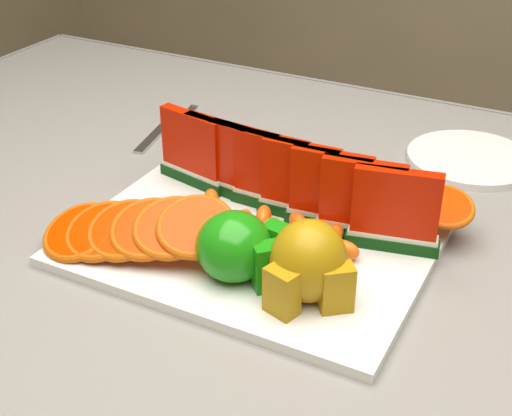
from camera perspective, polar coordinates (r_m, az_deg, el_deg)
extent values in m
cube|color=#462A18|center=(0.87, 0.94, -3.37)|extent=(1.40, 0.90, 0.03)
cube|color=#462A18|center=(1.65, -13.09, -1.75)|extent=(0.06, 0.06, 0.72)
cube|color=gray|center=(0.85, 0.95, -2.31)|extent=(1.52, 1.02, 0.01)
cube|color=gray|center=(1.32, 10.94, 4.91)|extent=(1.52, 0.01, 0.20)
cube|color=silver|center=(0.83, -0.31, -2.72)|extent=(0.40, 0.30, 0.01)
ellipsoid|color=#357A17|center=(0.75, -1.78, -3.08)|extent=(0.10, 0.10, 0.08)
cube|color=#357A17|center=(0.73, 1.14, -4.76)|extent=(0.04, 0.04, 0.06)
cube|color=beige|center=(0.73, 1.56, -4.88)|extent=(0.03, 0.03, 0.05)
cube|color=#357A17|center=(0.76, 1.85, -3.27)|extent=(0.04, 0.03, 0.06)
cube|color=beige|center=(0.76, 2.26, -3.38)|extent=(0.03, 0.01, 0.05)
ellipsoid|color=#AC9114|center=(0.72, 4.22, -4.24)|extent=(0.08, 0.08, 0.09)
cube|color=#AC9114|center=(0.70, 2.08, -6.77)|extent=(0.04, 0.03, 0.05)
cube|color=#AC9114|center=(0.71, 6.45, -6.45)|extent=(0.04, 0.04, 0.05)
cylinder|color=silver|center=(1.06, 16.81, 3.80)|extent=(0.23, 0.23, 0.01)
cube|color=silver|center=(1.12, -7.68, 6.20)|extent=(0.05, 0.17, 0.00)
cube|color=silver|center=(1.19, -5.44, 7.81)|extent=(0.01, 0.04, 0.00)
cube|color=silver|center=(1.19, -5.23, 7.77)|extent=(0.01, 0.04, 0.00)
cube|color=silver|center=(1.19, -5.03, 7.73)|extent=(0.01, 0.04, 0.00)
cube|color=#104016|center=(0.94, -5.00, 2.42)|extent=(0.11, 0.04, 0.01)
cube|color=silver|center=(0.93, -5.03, 2.96)|extent=(0.10, 0.04, 0.01)
cube|color=red|center=(0.92, -5.14, 5.29)|extent=(0.10, 0.04, 0.08)
cube|color=#104016|center=(0.92, -3.02, 1.77)|extent=(0.11, 0.04, 0.01)
cube|color=silver|center=(0.91, -3.03, 2.33)|extent=(0.10, 0.03, 0.01)
cube|color=red|center=(0.89, -3.11, 4.70)|extent=(0.10, 0.03, 0.08)
cube|color=#104016|center=(0.90, -0.94, 1.10)|extent=(0.11, 0.03, 0.01)
cube|color=silver|center=(0.89, -0.95, 1.66)|extent=(0.10, 0.03, 0.01)
cube|color=red|center=(0.87, -0.97, 4.08)|extent=(0.10, 0.02, 0.08)
cube|color=#104016|center=(0.88, 1.22, 0.39)|extent=(0.11, 0.02, 0.01)
cube|color=silver|center=(0.87, 1.23, 0.96)|extent=(0.10, 0.02, 0.01)
cube|color=red|center=(0.85, 1.26, 3.41)|extent=(0.10, 0.02, 0.08)
cube|color=#104016|center=(0.86, 3.48, -0.36)|extent=(0.11, 0.02, 0.01)
cube|color=silver|center=(0.85, 3.50, 0.22)|extent=(0.10, 0.02, 0.01)
cube|color=red|center=(0.83, 3.59, 2.72)|extent=(0.10, 0.02, 0.08)
cube|color=#104016|center=(0.84, 5.84, -1.13)|extent=(0.11, 0.03, 0.01)
cube|color=silver|center=(0.84, 5.87, -0.54)|extent=(0.10, 0.03, 0.01)
cube|color=red|center=(0.82, 6.02, 1.98)|extent=(0.10, 0.02, 0.08)
cube|color=#104016|center=(0.83, 8.28, -1.92)|extent=(0.11, 0.04, 0.01)
cube|color=silver|center=(0.82, 8.33, -1.34)|extent=(0.10, 0.03, 0.01)
cube|color=red|center=(0.80, 8.55, 1.22)|extent=(0.10, 0.03, 0.08)
cube|color=#104016|center=(0.82, 10.80, -2.74)|extent=(0.11, 0.04, 0.01)
cube|color=silver|center=(0.81, 10.87, -2.15)|extent=(0.10, 0.04, 0.01)
cube|color=red|center=(0.79, 11.16, 0.42)|extent=(0.10, 0.04, 0.08)
cylinder|color=#E3490E|center=(0.83, -13.89, -1.87)|extent=(0.09, 0.09, 0.04)
torus|color=#B73B0A|center=(0.83, -13.89, -1.87)|extent=(0.10, 0.10, 0.04)
cylinder|color=#E3490E|center=(0.82, -12.18, -1.80)|extent=(0.09, 0.08, 0.04)
torus|color=#B73B0A|center=(0.82, -12.18, -1.80)|extent=(0.10, 0.09, 0.04)
cylinder|color=#E3490E|center=(0.80, -10.41, -1.73)|extent=(0.08, 0.08, 0.04)
torus|color=#B73B0A|center=(0.80, -10.41, -1.73)|extent=(0.09, 0.09, 0.04)
cylinder|color=#E3490E|center=(0.79, -8.59, -1.65)|extent=(0.09, 0.09, 0.04)
torus|color=#B73B0A|center=(0.79, -8.59, -1.65)|extent=(0.10, 0.10, 0.04)
cylinder|color=#E3490E|center=(0.78, -6.72, -1.57)|extent=(0.10, 0.10, 0.04)
torus|color=#B73B0A|center=(0.78, -6.72, -1.57)|extent=(0.11, 0.11, 0.04)
cylinder|color=#E3490E|center=(0.77, -4.81, -1.48)|extent=(0.10, 0.10, 0.04)
torus|color=#B73B0A|center=(0.77, -4.81, -1.48)|extent=(0.12, 0.11, 0.04)
cylinder|color=#E3490E|center=(0.95, -2.30, 3.24)|extent=(0.06, 0.06, 0.02)
torus|color=#B73B0A|center=(0.95, -2.30, 3.24)|extent=(0.07, 0.07, 0.03)
cylinder|color=#E3490E|center=(0.93, 0.28, 2.78)|extent=(0.07, 0.07, 0.02)
torus|color=#B73B0A|center=(0.93, 0.28, 2.78)|extent=(0.08, 0.08, 0.03)
cylinder|color=#E3490E|center=(0.91, 2.98, 2.30)|extent=(0.07, 0.07, 0.02)
torus|color=#B73B0A|center=(0.91, 2.98, 2.30)|extent=(0.08, 0.08, 0.03)
cylinder|color=#E3490E|center=(0.89, 5.80, 1.79)|extent=(0.08, 0.08, 0.02)
torus|color=#B73B0A|center=(0.89, 5.80, 1.79)|extent=(0.09, 0.09, 0.03)
cylinder|color=#E3490E|center=(0.87, 8.72, 1.25)|extent=(0.08, 0.08, 0.02)
torus|color=#B73B0A|center=(0.87, 8.72, 1.25)|extent=(0.09, 0.09, 0.03)
cylinder|color=#E3490E|center=(0.86, 11.73, 0.70)|extent=(0.08, 0.08, 0.02)
torus|color=#B73B0A|center=(0.86, 11.73, 0.70)|extent=(0.09, 0.09, 0.03)
cylinder|color=#E3490E|center=(0.85, 14.83, 0.13)|extent=(0.09, 0.09, 0.02)
torus|color=#B73B0A|center=(0.85, 14.83, 0.13)|extent=(0.10, 0.10, 0.03)
ellipsoid|color=#F93C08|center=(0.88, -3.59, 0.74)|extent=(0.03, 0.04, 0.02)
ellipsoid|color=#F93C08|center=(0.84, -2.51, -0.71)|extent=(0.04, 0.02, 0.02)
ellipsoid|color=#F93C08|center=(0.83, -1.08, -0.92)|extent=(0.02, 0.04, 0.02)
ellipsoid|color=#F93C08|center=(0.84, 0.62, -0.62)|extent=(0.03, 0.04, 0.02)
ellipsoid|color=#F93C08|center=(0.82, 1.10, -1.57)|extent=(0.02, 0.04, 0.02)
ellipsoid|color=#F93C08|center=(0.83, 3.42, -1.19)|extent=(0.04, 0.04, 0.02)
ellipsoid|color=#F93C08|center=(0.82, 5.09, -1.62)|extent=(0.03, 0.02, 0.02)
ellipsoid|color=#F93C08|center=(0.81, 6.33, -2.13)|extent=(0.02, 0.04, 0.02)
ellipsoid|color=#F93C08|center=(0.79, 7.11, -3.32)|extent=(0.04, 0.02, 0.02)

